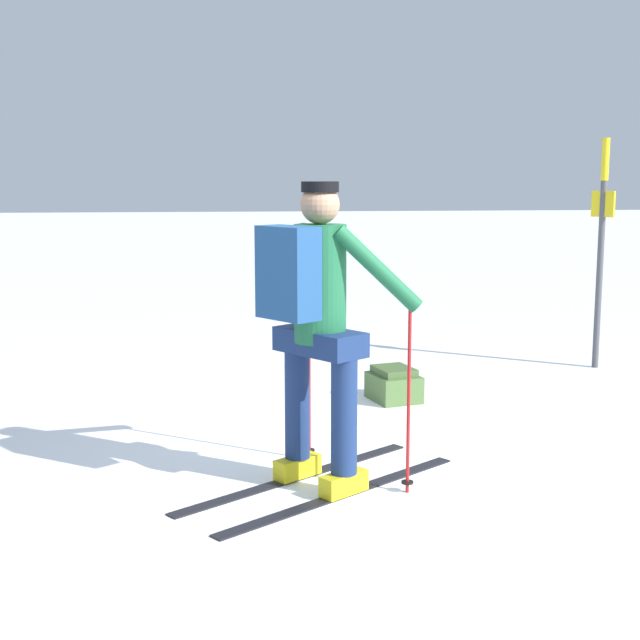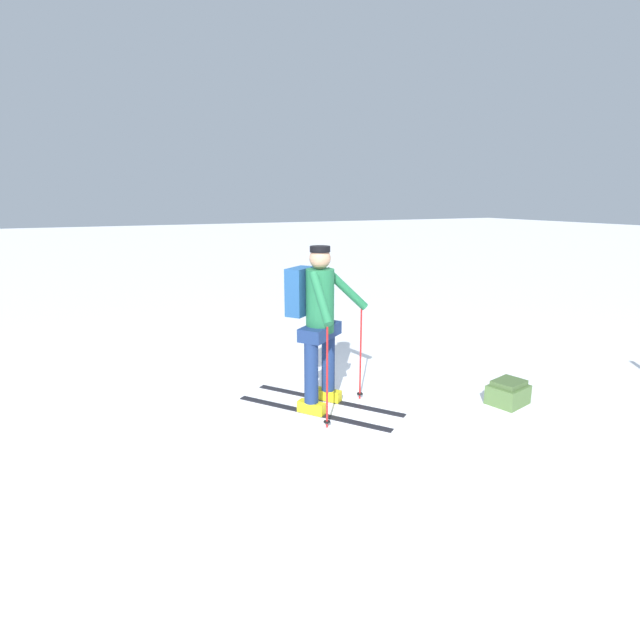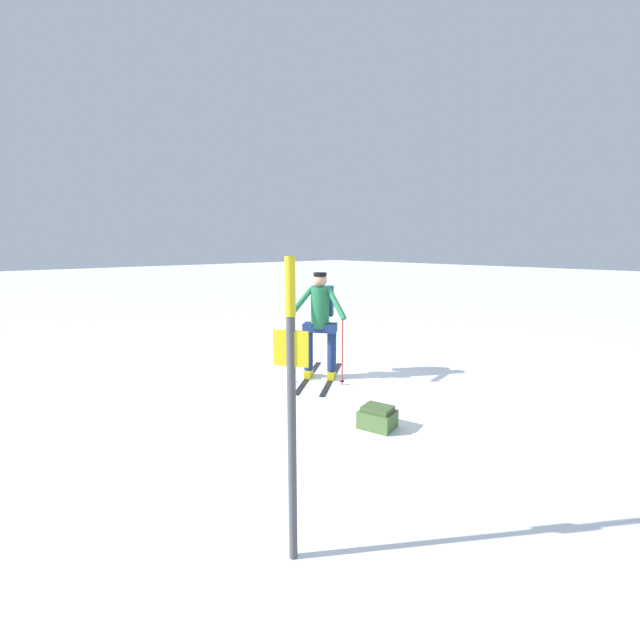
# 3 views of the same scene
# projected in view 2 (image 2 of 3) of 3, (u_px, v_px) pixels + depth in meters

# --- Properties ---
(ground_plane) EXTENTS (80.00, 80.00, 0.00)m
(ground_plane) POSITION_uv_depth(u_px,v_px,m) (354.00, 417.00, 5.29)
(ground_plane) COLOR white
(skier) EXTENTS (1.77, 1.49, 1.78)m
(skier) POSITION_uv_depth(u_px,v_px,m) (317.00, 317.00, 5.32)
(skier) COLOR black
(skier) RESTS_ON ground_plane
(dropped_backpack) EXTENTS (0.44, 0.49, 0.28)m
(dropped_backpack) POSITION_uv_depth(u_px,v_px,m) (508.00, 393.00, 5.61)
(dropped_backpack) COLOR #4C6B38
(dropped_backpack) RESTS_ON ground_plane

